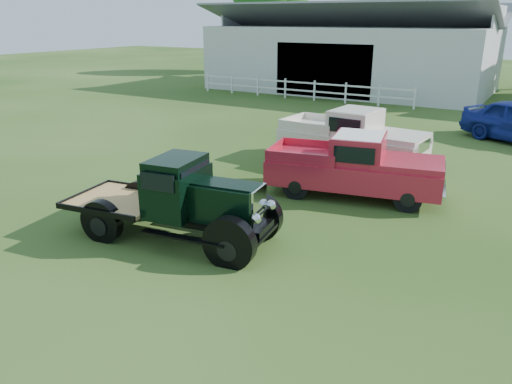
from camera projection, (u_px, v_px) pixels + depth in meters
The scene contains 8 objects.
ground at pixel (219, 252), 10.78m from camera, with size 120.00×120.00×0.00m, color #1B3A0C.
shed_left at pixel (352, 48), 34.26m from camera, with size 18.80×10.20×5.60m, color beige, non-canonical shape.
fence_rail at pixel (300, 89), 30.63m from camera, with size 14.20×0.16×1.20m, color white, non-canonical shape.
tree_a at pixel (265, 12), 44.47m from camera, with size 6.30×6.30×10.50m, color #1B511B, non-canonical shape.
tree_b at pixel (429, 4), 38.29m from camera, with size 6.90×6.90×11.50m, color #1B511B, non-canonical shape.
vintage_flatbed at pixel (174, 199), 11.15m from camera, with size 4.84×1.92×1.92m, color black, non-canonical shape.
red_pickup at pixel (354, 165), 13.89m from camera, with size 4.92×1.89×1.80m, color #B31E32, non-canonical shape.
white_pickup at pixel (352, 138), 16.91m from camera, with size 5.08×1.97×1.87m, color beige, non-canonical shape.
Camera 1 is at (5.70, -7.93, 4.80)m, focal length 35.00 mm.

